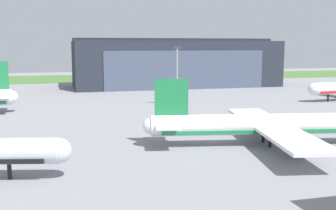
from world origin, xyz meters
TOP-DOWN VIEW (x-y plane):
  - ground_plane at (0.00, 0.00)m, footprint 440.00×440.00m
  - grass_field_strip at (0.00, 162.60)m, footprint 440.00×56.00m
  - maintenance_hangar at (24.08, 107.83)m, footprint 88.05×32.09m
  - airliner_near_left at (10.41, -3.20)m, footprint 47.49×40.02m
  - apron_light_mast at (6.59, 46.43)m, footprint 2.40×0.50m

SIDE VIEW (x-z plane):
  - ground_plane at x=0.00m, z-range 0.00..0.00m
  - grass_field_strip at x=0.00m, z-range 0.00..0.08m
  - airliner_near_left at x=10.41m, z-range -2.37..9.61m
  - maintenance_hangar at x=24.08m, z-range -0.46..20.40m
  - apron_light_mast at x=6.59m, z-range 1.60..19.13m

